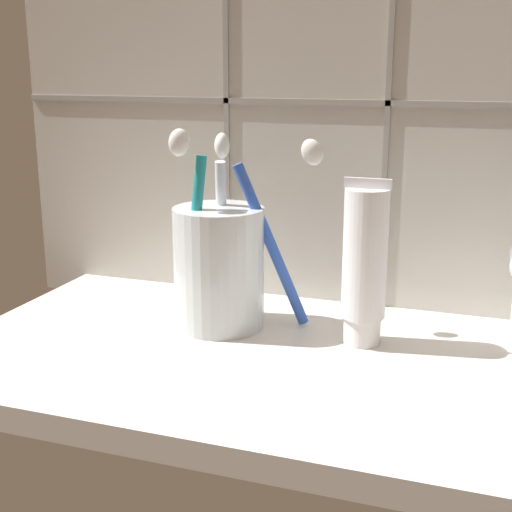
{
  "coord_description": "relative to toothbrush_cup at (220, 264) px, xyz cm",
  "views": [
    {
      "loc": [
        11.51,
        -49.42,
        23.76
      ],
      "look_at": [
        -6.39,
        1.74,
        9.23
      ],
      "focal_mm": 50.0,
      "sensor_mm": 36.0,
      "label": 1
    }
  ],
  "objects": [
    {
      "name": "toothpaste_tube",
      "position": [
        12.33,
        -0.05,
        1.14
      ],
      "size": [
        3.68,
        3.5,
        13.44
      ],
      "color": "white",
      "rests_on": "sink_counter"
    },
    {
      "name": "toothbrush_cup",
      "position": [
        0.0,
        0.0,
        0.0
      ],
      "size": [
        12.58,
        7.94,
        17.04
      ],
      "color": "silver",
      "rests_on": "sink_counter"
    },
    {
      "name": "tile_wall_backsplash",
      "position": [
        10.56,
        10.32,
        19.59
      ],
      "size": [
        70.28,
        1.72,
        54.17
      ],
      "color": "#B7B2A8",
      "rests_on": "ground"
    },
    {
      "name": "sink_counter",
      "position": [
        10.55,
        -4.4,
        -6.5
      ],
      "size": [
        60.28,
        28.94,
        2.0
      ],
      "primitive_type": "cube",
      "color": "silver",
      "rests_on": "ground"
    }
  ]
}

